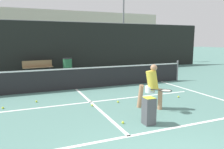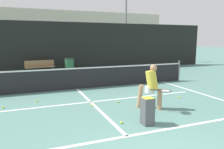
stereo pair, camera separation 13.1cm
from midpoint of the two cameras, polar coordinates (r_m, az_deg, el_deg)
name	(u,v)px [view 2 (the right image)]	position (r m, az deg, el deg)	size (l,w,h in m)	color
court_baseline_near	(127,136)	(5.14, 4.66, -15.78)	(11.00, 0.10, 0.01)	white
court_service_line	(91,102)	(7.75, -5.12, -7.15)	(8.25, 0.10, 0.01)	white
court_center_mark	(94,105)	(7.40, -4.28, -7.92)	(0.10, 5.17, 0.01)	white
court_sideline_right	(199,93)	(9.69, 22.20, -4.49)	(0.10, 6.17, 0.01)	white
net	(77,78)	(9.72, -8.85, -0.82)	(11.09, 0.09, 1.07)	slate
fence_back	(57,47)	(15.40, -13.87, 7.06)	(24.00, 0.06, 3.39)	black
player_practicing	(151,85)	(6.93, 10.75, -2.77)	(0.84, 1.07, 1.42)	tan
tennis_ball_scattered_0	(37,101)	(8.14, -18.62, -6.58)	(0.07, 0.07, 0.07)	#D1E033
tennis_ball_scattered_1	(118,102)	(7.63, 2.04, -7.13)	(0.07, 0.07, 0.07)	#D1E033
tennis_ball_scattered_2	(179,97)	(8.64, 17.50, -5.62)	(0.07, 0.07, 0.07)	#D1E033
tennis_ball_scattered_5	(3,107)	(7.82, -26.10, -7.68)	(0.07, 0.07, 0.07)	#D1E033
tennis_ball_scattered_6	(92,105)	(7.27, -4.79, -7.98)	(0.07, 0.07, 0.07)	#D1E033
tennis_ball_scattered_7	(121,123)	(5.81, 3.15, -12.43)	(0.07, 0.07, 0.07)	#D1E033
ball_hopper	(148,110)	(5.74, 9.91, -9.24)	(0.28, 0.28, 0.71)	#4C4C51
courtside_bench	(40,66)	(14.61, -18.06, 2.01)	(1.86, 0.61, 0.86)	olive
trash_bin	(69,65)	(14.56, -10.80, 2.35)	(0.62, 0.62, 0.99)	#28603D
parked_car	(65,57)	(19.96, -12.05, 4.45)	(1.85, 4.24, 1.46)	silver
floodlight_mast	(126,4)	(22.38, 3.90, 18.02)	(1.10, 0.24, 8.95)	slate
building_far	(41,33)	(31.58, -18.05, 10.24)	(36.00, 2.40, 6.08)	beige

